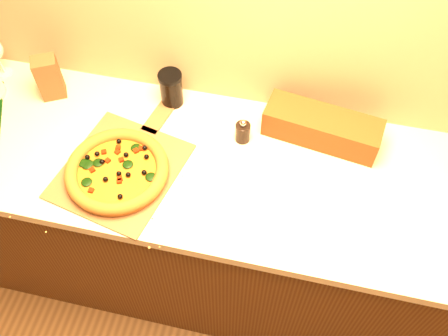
{
  "coord_description": "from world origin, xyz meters",
  "views": [
    {
      "loc": [
        0.15,
        0.44,
        2.32
      ],
      "look_at": [
        -0.06,
        1.38,
        0.96
      ],
      "focal_mm": 40.0,
      "sensor_mm": 36.0,
      "label": 1
    }
  ],
  "objects_px": {
    "pizza_peel": "(123,167)",
    "pizza": "(117,171)",
    "dark_jar": "(171,88)",
    "pepper_grinder": "(243,132)"
  },
  "relations": [
    {
      "from": "pizza",
      "to": "pepper_grinder",
      "type": "bearing_deg",
      "value": 33.54
    },
    {
      "from": "pizza",
      "to": "dark_jar",
      "type": "height_order",
      "value": "dark_jar"
    },
    {
      "from": "pizza_peel",
      "to": "dark_jar",
      "type": "height_order",
      "value": "dark_jar"
    },
    {
      "from": "pepper_grinder",
      "to": "pizza",
      "type": "bearing_deg",
      "value": -146.46
    },
    {
      "from": "pizza_peel",
      "to": "pepper_grinder",
      "type": "bearing_deg",
      "value": 42.19
    },
    {
      "from": "pizza_peel",
      "to": "pizza",
      "type": "height_order",
      "value": "pizza"
    },
    {
      "from": "pizza_peel",
      "to": "pizza",
      "type": "bearing_deg",
      "value": -83.2
    },
    {
      "from": "pizza_peel",
      "to": "dark_jar",
      "type": "distance_m",
      "value": 0.35
    },
    {
      "from": "pizza_peel",
      "to": "pizza",
      "type": "relative_size",
      "value": 1.69
    },
    {
      "from": "pepper_grinder",
      "to": "dark_jar",
      "type": "relative_size",
      "value": 0.72
    }
  ]
}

